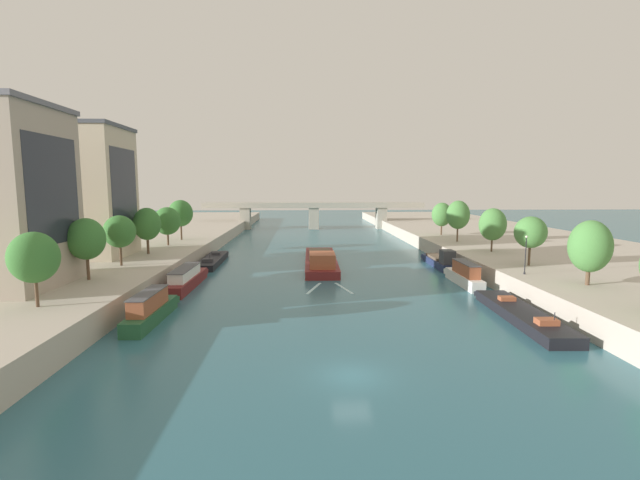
% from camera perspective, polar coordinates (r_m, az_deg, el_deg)
% --- Properties ---
extents(ground_plane, '(400.00, 400.00, 0.00)m').
position_cam_1_polar(ground_plane, '(30.03, 4.16, -17.15)').
color(ground_plane, '#2D6070').
extents(quay_left, '(36.00, 170.00, 2.45)m').
position_cam_1_polar(quay_left, '(89.83, -24.76, -0.72)').
color(quay_left, '#B7AD9E').
rests_on(quay_left, ground).
extents(quay_right, '(36.00, 170.00, 2.45)m').
position_cam_1_polar(quay_right, '(92.42, 23.93, -0.48)').
color(quay_right, '#B7AD9E').
rests_on(quay_right, ground).
extents(barge_midriver, '(5.09, 24.05, 3.10)m').
position_cam_1_polar(barge_midriver, '(67.81, 0.12, -2.65)').
color(barge_midriver, maroon).
rests_on(barge_midriver, ground).
extents(wake_behind_barge, '(5.60, 5.92, 0.03)m').
position_cam_1_polar(wake_behind_barge, '(53.51, 1.14, -6.26)').
color(wake_behind_barge, '#A0CCD6').
rests_on(wake_behind_barge, ground).
extents(moored_boat_left_gap_after, '(2.09, 10.75, 2.87)m').
position_cam_1_polar(moored_boat_left_gap_after, '(43.25, -21.07, -8.33)').
color(moored_boat_left_gap_after, '#235633').
rests_on(moored_boat_left_gap_after, ground).
extents(moored_boat_left_end, '(2.37, 13.33, 2.57)m').
position_cam_1_polar(moored_boat_left_end, '(56.13, -16.90, -4.82)').
color(moored_boat_left_end, maroon).
rests_on(moored_boat_left_end, ground).
extents(moored_boat_left_far, '(3.04, 15.42, 2.10)m').
position_cam_1_polar(moored_boat_left_far, '(72.37, -13.70, -2.56)').
color(moored_boat_left_far, black).
rests_on(moored_boat_left_far, ground).
extents(moored_boat_right_midway, '(3.62, 16.36, 2.08)m').
position_cam_1_polar(moored_boat_right_midway, '(45.27, 24.59, -8.71)').
color(moored_boat_right_midway, black).
rests_on(moored_boat_right_midway, ground).
extents(moored_boat_right_upstream, '(1.69, 10.50, 2.96)m').
position_cam_1_polar(moored_boat_right_upstream, '(57.98, 18.17, -4.34)').
color(moored_boat_right_upstream, silver).
rests_on(moored_boat_right_upstream, ground).
extents(moored_boat_right_gap_after, '(2.58, 12.79, 3.03)m').
position_cam_1_polar(moored_boat_right_gap_after, '(70.14, 15.28, -2.61)').
color(moored_boat_right_gap_after, '#1E284C').
rests_on(moored_boat_right_gap_after, ground).
extents(tree_left_midway, '(3.82, 3.82, 6.18)m').
position_cam_1_polar(tree_left_midway, '(42.42, -33.07, -1.91)').
color(tree_left_midway, brown).
rests_on(tree_left_midway, quay_left).
extents(tree_left_past_mid, '(3.82, 3.82, 6.53)m').
position_cam_1_polar(tree_left_past_mid, '(52.01, -28.02, 0.11)').
color(tree_left_past_mid, brown).
rests_on(tree_left_past_mid, quay_left).
extents(tree_left_nearest, '(3.82, 3.82, 6.26)m').
position_cam_1_polar(tree_left_nearest, '(59.63, -24.53, 1.00)').
color(tree_left_nearest, brown).
rests_on(tree_left_nearest, quay_left).
extents(tree_left_end_of_row, '(3.89, 3.89, 6.72)m').
position_cam_1_polar(tree_left_end_of_row, '(68.66, -21.50, 1.94)').
color(tree_left_end_of_row, brown).
rests_on(tree_left_end_of_row, quay_left).
extents(tree_left_by_lamp, '(4.38, 4.38, 6.37)m').
position_cam_1_polar(tree_left_by_lamp, '(77.51, -19.17, 2.34)').
color(tree_left_by_lamp, brown).
rests_on(tree_left_by_lamp, quay_left).
extents(tree_left_third, '(4.41, 4.41, 7.32)m').
position_cam_1_polar(tree_left_third, '(84.61, -17.61, 3.32)').
color(tree_left_third, brown).
rests_on(tree_left_third, quay_left).
extents(tree_right_end_of_row, '(3.99, 3.99, 6.49)m').
position_cam_1_polar(tree_right_end_of_row, '(51.10, 31.57, -0.71)').
color(tree_right_end_of_row, brown).
rests_on(tree_right_end_of_row, quay_right).
extents(tree_right_past_mid, '(3.84, 3.84, 6.12)m').
position_cam_1_polar(tree_right_past_mid, '(60.23, 25.60, 0.90)').
color(tree_right_past_mid, brown).
rests_on(tree_right_past_mid, quay_right).
extents(tree_right_nearest, '(3.99, 3.99, 6.55)m').
position_cam_1_polar(tree_right_nearest, '(70.95, 21.45, 1.89)').
color(tree_right_nearest, brown).
rests_on(tree_right_nearest, quay_right).
extents(tree_right_by_lamp, '(4.02, 4.02, 7.30)m').
position_cam_1_polar(tree_right_by_lamp, '(81.56, 17.45, 3.12)').
color(tree_right_by_lamp, brown).
rests_on(tree_right_by_lamp, quay_right).
extents(tree_right_midway, '(3.98, 3.98, 6.52)m').
position_cam_1_polar(tree_right_midway, '(92.23, 15.49, 3.20)').
color(tree_right_midway, brown).
rests_on(tree_right_midway, quay_right).
extents(lamppost_right_bank, '(0.28, 0.28, 4.37)m').
position_cam_1_polar(lamppost_right_bank, '(54.21, 25.08, -1.54)').
color(lamppost_right_bank, black).
rests_on(lamppost_right_bank, quay_right).
extents(building_left_tall, '(13.84, 10.92, 18.14)m').
position_cam_1_polar(building_left_tall, '(70.01, -29.11, 5.51)').
color(building_left_tall, beige).
rests_on(building_left_tall, quay_left).
extents(bridge_far, '(63.15, 4.40, 7.60)m').
position_cam_1_polar(bridge_far, '(126.82, -0.81, 3.64)').
color(bridge_far, '#ADA899').
rests_on(bridge_far, ground).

